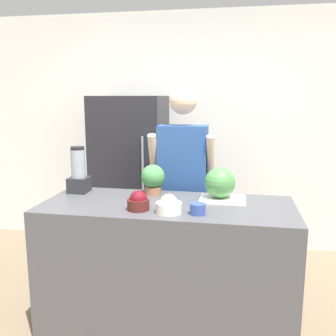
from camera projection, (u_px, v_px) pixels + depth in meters
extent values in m
cube|color=white|center=(194.00, 132.00, 4.21)|extent=(8.00, 0.06, 2.60)
cube|color=#4C4C51|center=(167.00, 266.00, 2.73)|extent=(1.78, 0.73, 0.95)
cube|color=#232328|center=(131.00, 176.00, 4.05)|extent=(0.73, 0.64, 1.70)
cylinder|color=gray|center=(143.00, 166.00, 3.65)|extent=(0.02, 0.02, 0.59)
cube|color=#4C608C|center=(182.00, 243.00, 3.27)|extent=(0.30, 0.18, 0.85)
cube|color=#284C8C|center=(183.00, 161.00, 3.14)|extent=(0.41, 0.22, 0.60)
sphere|color=beige|center=(183.00, 100.00, 3.04)|extent=(0.23, 0.23, 0.23)
cylinder|color=beige|center=(154.00, 163.00, 3.14)|extent=(0.07, 0.24, 0.51)
cylinder|color=beige|center=(211.00, 164.00, 3.06)|extent=(0.07, 0.24, 0.51)
cube|color=white|center=(223.00, 199.00, 2.73)|extent=(0.33, 0.26, 0.01)
sphere|color=#4C8C47|center=(220.00, 183.00, 2.73)|extent=(0.23, 0.23, 0.23)
cylinder|color=#511E19|center=(138.00, 204.00, 2.49)|extent=(0.15, 0.15, 0.07)
sphere|color=maroon|center=(138.00, 199.00, 2.48)|extent=(0.12, 0.12, 0.12)
cylinder|color=white|center=(169.00, 208.00, 2.43)|extent=(0.17, 0.17, 0.07)
sphere|color=white|center=(169.00, 203.00, 2.42)|extent=(0.11, 0.11, 0.11)
cylinder|color=#334C9E|center=(198.00, 209.00, 2.40)|extent=(0.10, 0.10, 0.07)
cube|color=#28282D|center=(79.00, 185.00, 2.95)|extent=(0.15, 0.15, 0.12)
cylinder|color=#99A3AD|center=(78.00, 164.00, 2.92)|extent=(0.11, 0.11, 0.22)
cylinder|color=black|center=(77.00, 148.00, 2.89)|extent=(0.11, 0.11, 0.02)
cylinder|color=#996647|center=(153.00, 190.00, 2.89)|extent=(0.13, 0.13, 0.06)
sphere|color=#478E4C|center=(153.00, 176.00, 2.87)|extent=(0.18, 0.18, 0.18)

